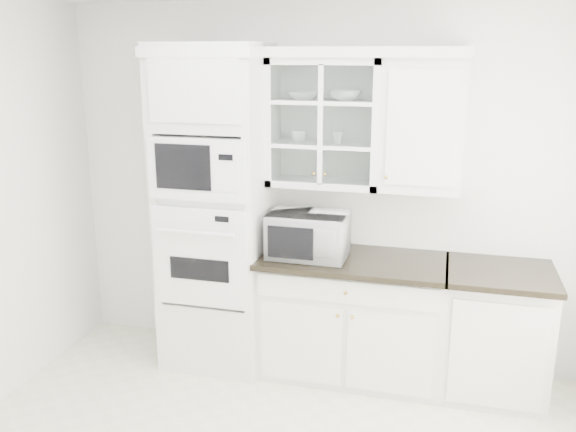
# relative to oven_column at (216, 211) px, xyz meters

# --- Properties ---
(room_shell) EXTENTS (4.00, 3.50, 2.70)m
(room_shell) POSITION_rel_oven_column_xyz_m (0.75, -0.99, 0.58)
(room_shell) COLOR white
(room_shell) RESTS_ON ground
(oven_column) EXTENTS (0.76, 0.68, 2.40)m
(oven_column) POSITION_rel_oven_column_xyz_m (0.00, 0.00, 0.00)
(oven_column) COLOR silver
(oven_column) RESTS_ON ground
(base_cabinet_run) EXTENTS (1.32, 0.67, 0.92)m
(base_cabinet_run) POSITION_rel_oven_column_xyz_m (1.03, 0.03, -0.74)
(base_cabinet_run) COLOR silver
(base_cabinet_run) RESTS_ON ground
(extra_base_cabinet) EXTENTS (0.72, 0.67, 0.92)m
(extra_base_cabinet) POSITION_rel_oven_column_xyz_m (2.03, 0.03, -0.74)
(extra_base_cabinet) COLOR silver
(extra_base_cabinet) RESTS_ON ground
(upper_cabinet_glass) EXTENTS (0.80, 0.33, 0.90)m
(upper_cabinet_glass) POSITION_rel_oven_column_xyz_m (0.78, 0.17, 0.65)
(upper_cabinet_glass) COLOR silver
(upper_cabinet_glass) RESTS_ON room_shell
(upper_cabinet_solid) EXTENTS (0.55, 0.33, 0.90)m
(upper_cabinet_solid) POSITION_rel_oven_column_xyz_m (1.46, 0.17, 0.65)
(upper_cabinet_solid) COLOR silver
(upper_cabinet_solid) RESTS_ON room_shell
(crown_molding) EXTENTS (2.14, 0.38, 0.07)m
(crown_molding) POSITION_rel_oven_column_xyz_m (0.68, 0.14, 1.14)
(crown_molding) COLOR white
(crown_molding) RESTS_ON room_shell
(countertop_microwave) EXTENTS (0.55, 0.46, 0.32)m
(countertop_microwave) POSITION_rel_oven_column_xyz_m (0.71, -0.02, -0.12)
(countertop_microwave) COLOR white
(countertop_microwave) RESTS_ON base_cabinet_run
(bowl_a) EXTENTS (0.29, 0.29, 0.06)m
(bowl_a) POSITION_rel_oven_column_xyz_m (0.62, 0.17, 0.84)
(bowl_a) COLOR white
(bowl_a) RESTS_ON upper_cabinet_glass
(bowl_b) EXTENTS (0.25, 0.25, 0.07)m
(bowl_b) POSITION_rel_oven_column_xyz_m (0.92, 0.17, 0.85)
(bowl_b) COLOR white
(bowl_b) RESTS_ON upper_cabinet_glass
(cup_a) EXTENTS (0.12, 0.12, 0.08)m
(cup_a) POSITION_rel_oven_column_xyz_m (0.59, 0.17, 0.55)
(cup_a) COLOR white
(cup_a) RESTS_ON upper_cabinet_glass
(cup_b) EXTENTS (0.11, 0.11, 0.09)m
(cup_b) POSITION_rel_oven_column_xyz_m (0.87, 0.16, 0.55)
(cup_b) COLOR white
(cup_b) RESTS_ON upper_cabinet_glass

